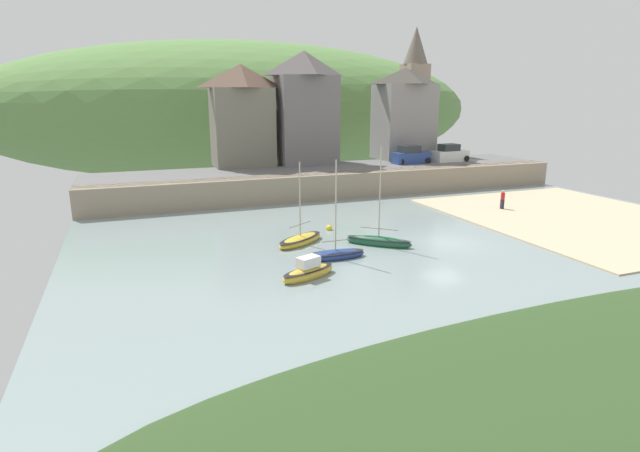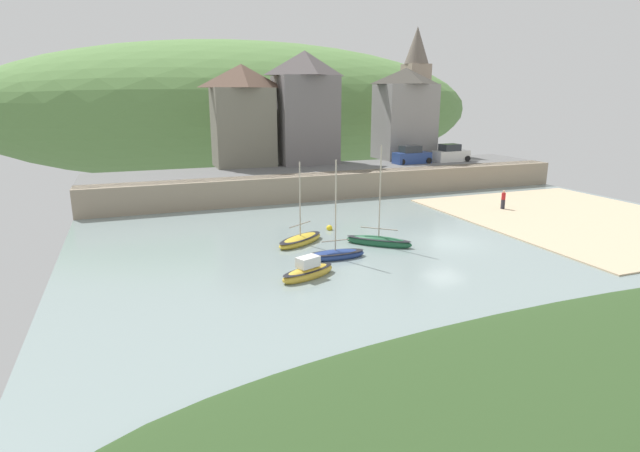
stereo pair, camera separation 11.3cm
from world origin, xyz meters
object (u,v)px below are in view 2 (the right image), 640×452
Objects in this scene: mooring_buoy at (329,228)px; waterfront_building_left at (243,115)px; church_with_spire at (415,90)px; sailboat_tall_mast at (308,272)px; parked_car_near_slipway at (412,156)px; parked_car_by_wall at (451,154)px; waterfront_building_centre at (305,107)px; sailboat_blue_trim at (300,240)px; rowboat_small_beached at (335,254)px; waterfront_building_right at (405,113)px; person_on_slipway at (503,199)px; dinghy_open_wooden at (379,241)px.

waterfront_building_left is at bearing 95.75° from mooring_buoy.
church_with_spire is 4.26× the size of sailboat_tall_mast.
parked_car_near_slipway is (20.40, 23.84, 2.87)m from sailboat_tall_mast.
waterfront_building_left is at bearing 163.58° from parked_car_near_slipway.
parked_car_near_slipway is at bearing 176.56° from parked_car_by_wall.
sailboat_tall_mast is (-9.68, -28.34, -8.07)m from waterfront_building_centre.
waterfront_building_centre is at bearing 36.26° from sailboat_blue_trim.
mooring_buoy is (-4.87, -19.38, -8.26)m from waterfront_building_centre.
church_with_spire reaches higher than mooring_buoy.
waterfront_building_centre is 24.76m from sailboat_blue_trim.
church_with_spire is at bearing 53.56° from rowboat_small_beached.
waterfront_building_centre is 12.28m from waterfront_building_right.
waterfront_building_left is 6.36× the size of person_on_slipway.
sailboat_tall_mast is 0.87× the size of parked_car_near_slipway.
waterfront_building_left is at bearing -170.01° from church_with_spire.
waterfront_building_right reaches higher than rowboat_small_beached.
waterfront_building_left is 2.86× the size of sailboat_tall_mast.
waterfront_building_left is 26.79m from rowboat_small_beached.
person_on_slipway is at bearing 3.36° from mooring_buoy.
sailboat_tall_mast is at bearing -134.58° from rowboat_small_beached.
waterfront_building_centre is 21.62m from mooring_buoy.
waterfront_building_centre is 0.77× the size of church_with_spire.
person_on_slipway is 3.52× the size of mooring_buoy.
person_on_slipway is at bearing -23.45° from sailboat_blue_trim.
waterfront_building_centre reaches higher than waterfront_building_right.
sailboat_tall_mast is (-2.87, -28.34, -7.33)m from waterfront_building_left.
sailboat_tall_mast is 31.51m from parked_car_near_slipway.
church_with_spire is (15.89, 4.00, 1.90)m from waterfront_building_centre.
rowboat_small_beached is at bearing 22.32° from sailboat_tall_mast.
rowboat_small_beached is 13.31× the size of mooring_buoy.
waterfront_building_right is 29.69m from dinghy_open_wooden.
person_on_slipway is at bearing -91.97° from waterfront_building_right.
sailboat_blue_trim is 0.92× the size of rowboat_small_beached.
waterfront_building_left is 2.46× the size of parked_car_by_wall.
person_on_slipway is at bearing 22.63° from rowboat_small_beached.
parked_car_by_wall is (22.60, -4.50, -4.46)m from waterfront_building_left.
person_on_slipway is (14.93, 5.79, 0.69)m from dinghy_open_wooden.
waterfront_building_left reaches higher than waterfront_building_right.
waterfront_building_left is 0.67× the size of church_with_spire.
waterfront_building_right is at bearing 0.00° from waterfront_building_left.
church_with_spire is 24.64m from person_on_slipway.
parked_car_by_wall is at bearing 87.34° from dinghy_open_wooden.
mooring_buoy is (-20.76, -23.38, -10.16)m from church_with_spire.
parked_car_by_wall is at bearing -15.91° from waterfront_building_centre.
parked_car_by_wall is at bearing -90.73° from church_with_spire.
parked_car_by_wall is (25.47, 23.84, 2.87)m from sailboat_tall_mast.
waterfront_building_centre is 23.00m from person_on_slipway.
mooring_buoy is at bearing -131.60° from church_with_spire.
waterfront_building_right is at bearing -132.25° from church_with_spire.
church_with_spire is at bearing 85.83° from parked_car_by_wall.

